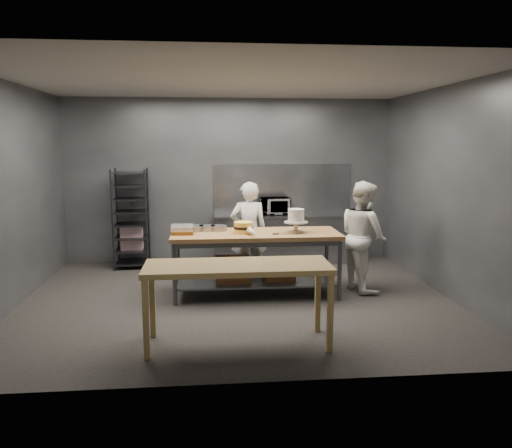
{
  "coord_description": "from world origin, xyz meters",
  "views": [
    {
      "loc": [
        -0.39,
        -6.79,
        2.18
      ],
      "look_at": [
        0.28,
        0.17,
        1.05
      ],
      "focal_mm": 35.0,
      "sensor_mm": 36.0,
      "label": 1
    }
  ],
  "objects": [
    {
      "name": "pastry_clamshells",
      "position": [
        -0.77,
        0.24,
        0.98
      ],
      "size": [
        0.32,
        0.38,
        0.11
      ],
      "color": "brown",
      "rests_on": "work_table"
    },
    {
      "name": "near_counter",
      "position": [
        -0.09,
        -1.58,
        0.81
      ],
      "size": [
        2.0,
        0.7,
        0.9
      ],
      "color": "olive",
      "rests_on": "ground"
    },
    {
      "name": "offset_spatula",
      "position": [
        0.63,
        0.03,
        0.93
      ],
      "size": [
        0.36,
        0.02,
        0.02
      ],
      "color": "slate",
      "rests_on": "work_table"
    },
    {
      "name": "cake_pans",
      "position": [
        -0.44,
        0.44,
        0.96
      ],
      "size": [
        0.62,
        0.29,
        0.07
      ],
      "color": "gray",
      "rests_on": "work_table"
    },
    {
      "name": "work_table",
      "position": [
        0.26,
        0.22,
        0.57
      ],
      "size": [
        2.4,
        0.9,
        0.92
      ],
      "color": "brown",
      "rests_on": "ground"
    },
    {
      "name": "piping_bag",
      "position": [
        0.2,
        -0.03,
        0.98
      ],
      "size": [
        0.2,
        0.4,
        0.12
      ],
      "primitive_type": "cone",
      "rotation": [
        1.57,
        0.0,
        0.21
      ],
      "color": "silver",
      "rests_on": "work_table"
    },
    {
      "name": "back_counter",
      "position": [
        1.0,
        2.18,
        0.45
      ],
      "size": [
        2.6,
        0.6,
        0.9
      ],
      "color": "slate",
      "rests_on": "ground"
    },
    {
      "name": "ground",
      "position": [
        0.0,
        0.0,
        0.0
      ],
      "size": [
        6.0,
        6.0,
        0.0
      ],
      "primitive_type": "plane",
      "color": "black",
      "rests_on": "ground"
    },
    {
      "name": "chef_right",
      "position": [
        1.9,
        0.33,
        0.82
      ],
      "size": [
        0.8,
        0.93,
        1.64
      ],
      "primitive_type": "imported",
      "rotation": [
        0.0,
        0.0,
        1.82
      ],
      "color": "white",
      "rests_on": "ground"
    },
    {
      "name": "back_wall",
      "position": [
        0.0,
        2.5,
        1.5
      ],
      "size": [
        6.0,
        0.04,
        3.0
      ],
      "primitive_type": "cube",
      "color": "#4C4F54",
      "rests_on": "ground"
    },
    {
      "name": "chef_behind",
      "position": [
        0.24,
        0.95,
        0.8
      ],
      "size": [
        0.58,
        0.38,
        1.59
      ],
      "primitive_type": "imported",
      "rotation": [
        0.0,
        0.0,
        3.14
      ],
      "color": "white",
      "rests_on": "ground"
    },
    {
      "name": "microwave",
      "position": [
        0.82,
        2.18,
        1.05
      ],
      "size": [
        0.54,
        0.37,
        0.3
      ],
      "primitive_type": "imported",
      "color": "black",
      "rests_on": "back_counter"
    },
    {
      "name": "splashback_panel",
      "position": [
        1.0,
        2.48,
        1.35
      ],
      "size": [
        2.6,
        0.02,
        0.9
      ],
      "primitive_type": "cube",
      "color": "slate",
      "rests_on": "back_counter"
    },
    {
      "name": "speed_rack",
      "position": [
        -1.76,
        2.1,
        0.86
      ],
      "size": [
        0.63,
        0.68,
        1.75
      ],
      "color": "black",
      "rests_on": "ground"
    },
    {
      "name": "frosted_cake_stand",
      "position": [
        0.85,
        0.16,
        1.13
      ],
      "size": [
        0.34,
        0.34,
        0.34
      ],
      "color": "#B9B094",
      "rests_on": "work_table"
    },
    {
      "name": "layer_cake",
      "position": [
        0.1,
        0.19,
        1.0
      ],
      "size": [
        0.28,
        0.28,
        0.16
      ],
      "color": "#EDCB4B",
      "rests_on": "work_table"
    }
  ]
}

